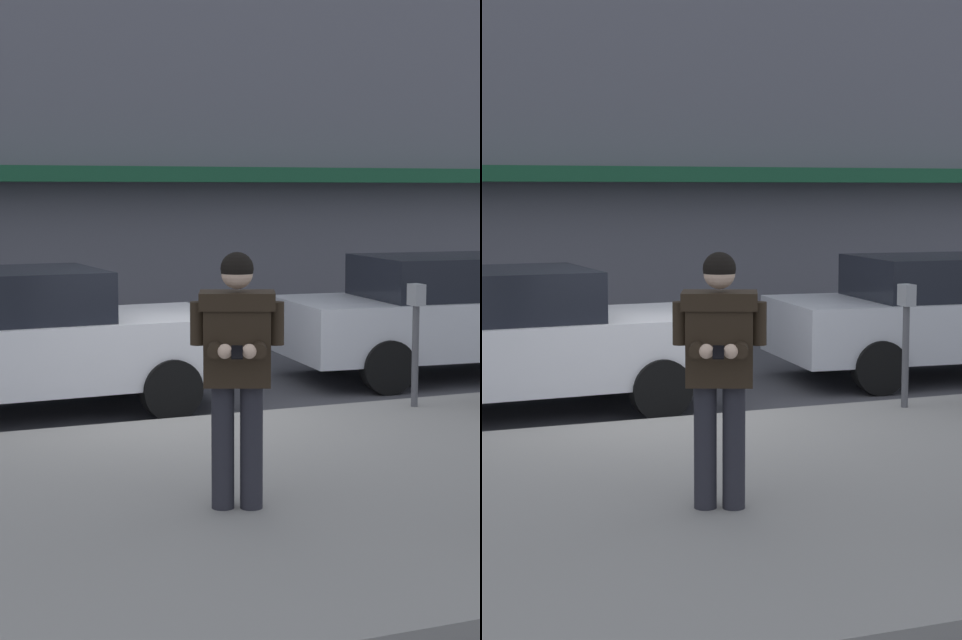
{
  "view_description": "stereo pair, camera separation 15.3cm",
  "coord_description": "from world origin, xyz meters",
  "views": [
    {
      "loc": [
        -3.24,
        -9.99,
        2.37
      ],
      "look_at": [
        -0.58,
        -3.34,
        1.49
      ],
      "focal_mm": 60.0,
      "sensor_mm": 36.0,
      "label": 1
    },
    {
      "loc": [
        -3.1,
        -10.05,
        2.37
      ],
      "look_at": [
        -0.58,
        -3.34,
        1.49
      ],
      "focal_mm": 60.0,
      "sensor_mm": 36.0,
      "label": 2
    }
  ],
  "objects": [
    {
      "name": "curb_paint_line",
      "position": [
        1.0,
        0.05,
        0.0
      ],
      "size": [
        28.0,
        0.12,
        0.01
      ],
      "primitive_type": "cube",
      "color": "silver",
      "rests_on": "ground"
    },
    {
      "name": "storefront_facade",
      "position": [
        1.0,
        8.49,
        5.11
      ],
      "size": [
        28.0,
        4.7,
        10.24
      ],
      "color": "slate",
      "rests_on": "ground"
    },
    {
      "name": "sidewalk",
      "position": [
        1.0,
        -2.85,
        0.07
      ],
      "size": [
        32.0,
        5.3,
        0.14
      ],
      "primitive_type": "cube",
      "color": "gray",
      "rests_on": "ground"
    },
    {
      "name": "parking_meter",
      "position": [
        2.46,
        -0.6,
        0.97
      ],
      "size": [
        0.12,
        0.18,
        1.27
      ],
      "color": "#4C4C51",
      "rests_on": "sidewalk"
    },
    {
      "name": "man_texting_on_phone",
      "position": [
        -0.55,
        -3.22,
        1.25
      ],
      "size": [
        0.61,
        0.65,
        1.81
      ],
      "color": "#23232B",
      "rests_on": "sidewalk"
    },
    {
      "name": "ground_plane",
      "position": [
        0.0,
        0.0,
        0.0
      ],
      "size": [
        80.0,
        80.0,
        0.0
      ],
      "primitive_type": "plane",
      "color": "#3D3D42"
    },
    {
      "name": "parked_sedan_mid",
      "position": [
        -1.34,
        1.13,
        0.79
      ],
      "size": [
        4.56,
        2.05,
        1.54
      ],
      "color": "silver",
      "rests_on": "ground"
    },
    {
      "name": "parked_sedan_far",
      "position": [
        4.31,
        1.48,
        0.79
      ],
      "size": [
        4.62,
        2.17,
        1.54
      ],
      "color": "silver",
      "rests_on": "ground"
    }
  ]
}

